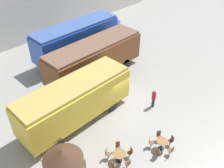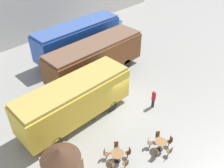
{
  "view_description": "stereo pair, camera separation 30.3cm",
  "coord_description": "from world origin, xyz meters",
  "px_view_note": "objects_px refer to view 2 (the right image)",
  "views": [
    {
      "loc": [
        -12.08,
        -10.83,
        13.94
      ],
      "look_at": [
        -0.15,
        1.0,
        1.6
      ],
      "focal_mm": 40.0,
      "sensor_mm": 36.0,
      "label": 1
    },
    {
      "loc": [
        -11.87,
        -11.04,
        13.94
      ],
      "look_at": [
        -0.15,
        1.0,
        1.6
      ],
      "focal_mm": 40.0,
      "sensor_mm": 36.0,
      "label": 2
    }
  ],
  "objects_px": {
    "cafe_chair_0": "(170,151)",
    "ticket_kiosk": "(62,164)",
    "passenger_coach_vintage": "(74,99)",
    "cafe_table_mid": "(117,155)",
    "streamlined_locomotive": "(84,35)",
    "visitor_person": "(154,98)",
    "cafe_table_near": "(161,143)",
    "passenger_coach_wooden": "(95,56)"
  },
  "relations": [
    {
      "from": "cafe_chair_0",
      "to": "ticket_kiosk",
      "type": "distance_m",
      "value": 7.1
    },
    {
      "from": "passenger_coach_vintage",
      "to": "cafe_table_mid",
      "type": "relative_size",
      "value": 10.3
    },
    {
      "from": "streamlined_locomotive",
      "to": "visitor_person",
      "type": "relative_size",
      "value": 6.91
    },
    {
      "from": "ticket_kiosk",
      "to": "visitor_person",
      "type": "bearing_deg",
      "value": 3.27
    },
    {
      "from": "cafe_table_near",
      "to": "ticket_kiosk",
      "type": "bearing_deg",
      "value": 157.08
    },
    {
      "from": "streamlined_locomotive",
      "to": "visitor_person",
      "type": "xyz_separation_m",
      "value": [
        -1.65,
        -10.91,
        -1.36
      ]
    },
    {
      "from": "passenger_coach_vintage",
      "to": "visitor_person",
      "type": "relative_size",
      "value": 5.35
    },
    {
      "from": "visitor_person",
      "to": "cafe_table_mid",
      "type": "bearing_deg",
      "value": -163.62
    },
    {
      "from": "passenger_coach_vintage",
      "to": "cafe_table_mid",
      "type": "bearing_deg",
      "value": -95.81
    },
    {
      "from": "passenger_coach_vintage",
      "to": "cafe_table_near",
      "type": "bearing_deg",
      "value": -70.53
    },
    {
      "from": "streamlined_locomotive",
      "to": "passenger_coach_vintage",
      "type": "height_order",
      "value": "streamlined_locomotive"
    },
    {
      "from": "passenger_coach_wooden",
      "to": "cafe_chair_0",
      "type": "distance_m",
      "value": 11.36
    },
    {
      "from": "passenger_coach_wooden",
      "to": "passenger_coach_vintage",
      "type": "xyz_separation_m",
      "value": [
        -5.2,
        -3.62,
        -0.08
      ]
    },
    {
      "from": "passenger_coach_vintage",
      "to": "cafe_table_near",
      "type": "xyz_separation_m",
      "value": [
        2.28,
        -6.45,
        -1.4
      ]
    },
    {
      "from": "passenger_coach_vintage",
      "to": "streamlined_locomotive",
      "type": "bearing_deg",
      "value": 46.92
    },
    {
      "from": "streamlined_locomotive",
      "to": "cafe_table_mid",
      "type": "relative_size",
      "value": 13.33
    },
    {
      "from": "streamlined_locomotive",
      "to": "passenger_coach_wooden",
      "type": "bearing_deg",
      "value": -115.54
    },
    {
      "from": "passenger_coach_wooden",
      "to": "visitor_person",
      "type": "distance_m",
      "value": 7.03
    },
    {
      "from": "streamlined_locomotive",
      "to": "visitor_person",
      "type": "bearing_deg",
      "value": -98.6
    },
    {
      "from": "visitor_person",
      "to": "ticket_kiosk",
      "type": "relative_size",
      "value": 0.57
    },
    {
      "from": "cafe_chair_0",
      "to": "visitor_person",
      "type": "height_order",
      "value": "visitor_person"
    },
    {
      "from": "streamlined_locomotive",
      "to": "cafe_table_near",
      "type": "xyz_separation_m",
      "value": [
        -4.82,
        -14.05,
        -1.69
      ]
    },
    {
      "from": "streamlined_locomotive",
      "to": "cafe_table_mid",
      "type": "bearing_deg",
      "value": -121.03
    },
    {
      "from": "cafe_table_near",
      "to": "cafe_table_mid",
      "type": "distance_m",
      "value": 3.12
    },
    {
      "from": "cafe_table_mid",
      "to": "ticket_kiosk",
      "type": "bearing_deg",
      "value": 160.1
    },
    {
      "from": "cafe_table_mid",
      "to": "visitor_person",
      "type": "bearing_deg",
      "value": 16.38
    },
    {
      "from": "cafe_table_mid",
      "to": "ticket_kiosk",
      "type": "height_order",
      "value": "ticket_kiosk"
    },
    {
      "from": "cafe_table_near",
      "to": "ticket_kiosk",
      "type": "relative_size",
      "value": 0.27
    },
    {
      "from": "passenger_coach_wooden",
      "to": "ticket_kiosk",
      "type": "xyz_separation_m",
      "value": [
        -9.09,
        -7.46,
        -0.41
      ]
    },
    {
      "from": "cafe_table_near",
      "to": "visitor_person",
      "type": "height_order",
      "value": "visitor_person"
    },
    {
      "from": "passenger_coach_vintage",
      "to": "cafe_chair_0",
      "type": "relative_size",
      "value": 10.42
    },
    {
      "from": "cafe_table_near",
      "to": "cafe_table_mid",
      "type": "height_order",
      "value": "cafe_table_near"
    },
    {
      "from": "cafe_table_near",
      "to": "cafe_table_mid",
      "type": "bearing_deg",
      "value": 153.61
    },
    {
      "from": "cafe_table_near",
      "to": "ticket_kiosk",
      "type": "xyz_separation_m",
      "value": [
        -6.17,
        2.61,
        1.07
      ]
    },
    {
      "from": "cafe_table_mid",
      "to": "visitor_person",
      "type": "distance_m",
      "value": 6.23
    },
    {
      "from": "streamlined_locomotive",
      "to": "cafe_chair_0",
      "type": "relative_size",
      "value": 13.47
    },
    {
      "from": "passenger_coach_vintage",
      "to": "ticket_kiosk",
      "type": "bearing_deg",
      "value": -135.31
    },
    {
      "from": "passenger_coach_vintage",
      "to": "cafe_chair_0",
      "type": "xyz_separation_m",
      "value": [
        2.24,
        -7.23,
        -1.49
      ]
    },
    {
      "from": "passenger_coach_vintage",
      "to": "cafe_chair_0",
      "type": "bearing_deg",
      "value": -72.76
    },
    {
      "from": "cafe_chair_0",
      "to": "visitor_person",
      "type": "bearing_deg",
      "value": -36.53
    },
    {
      "from": "cafe_table_mid",
      "to": "visitor_person",
      "type": "relative_size",
      "value": 0.52
    },
    {
      "from": "streamlined_locomotive",
      "to": "passenger_coach_vintage",
      "type": "xyz_separation_m",
      "value": [
        -7.1,
        -7.6,
        -0.28
      ]
    }
  ]
}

